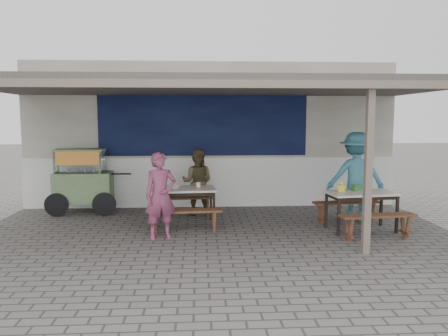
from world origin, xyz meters
The scene contains 17 objects.
ground centered at (0.00, 0.00, 0.00)m, with size 60.00×60.00×0.00m, color #5F5A56.
back_wall centered at (0.00, 3.58, 1.72)m, with size 9.00×1.28×3.50m.
warung_roof centered at (0.02, 0.90, 2.71)m, with size 9.00×4.21×2.81m.
table_left centered at (-0.62, 1.14, 0.67)m, with size 1.33×0.83×0.75m.
bench_left_street centered at (-0.57, 0.45, 0.33)m, with size 1.40×0.37×0.45m.
bench_left_wall centered at (-0.67, 1.82, 0.33)m, with size 1.40×0.37×0.45m.
table_right centered at (2.79, 0.48, 0.67)m, with size 1.35×0.83×0.75m.
bench_right_street centered at (2.86, -0.14, 0.33)m, with size 1.41×0.44×0.45m.
bench_right_wall centered at (2.71, 1.10, 0.33)m, with size 1.41×0.44×0.45m.
vendor_cart centered at (-2.95, 2.39, 0.80)m, with size 1.83×0.75×1.46m.
patron_street_side centered at (-0.99, 0.14, 0.78)m, with size 0.57×0.37×1.55m, color #7F3958.
patron_wall_side centered at (-0.35, 2.07, 0.74)m, with size 0.72×0.56×1.47m, color brown.
patron_right_table centered at (2.99, 1.36, 0.93)m, with size 1.21×0.69×1.87m, color teal.
tissue_box centered at (2.43, 0.58, 0.82)m, with size 0.13×0.13×0.13m, color gold.
donation_box centered at (2.74, 0.63, 0.81)m, with size 0.17×0.11×0.11m, color #30672E.
condiment_jar centered at (-0.32, 1.27, 0.80)m, with size 0.09×0.09×0.10m, color silver.
condiment_bowl centered at (-0.78, 1.18, 0.77)m, with size 0.18×0.18×0.04m, color silver.
Camera 1 is at (-0.30, -7.56, 2.14)m, focal length 35.00 mm.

